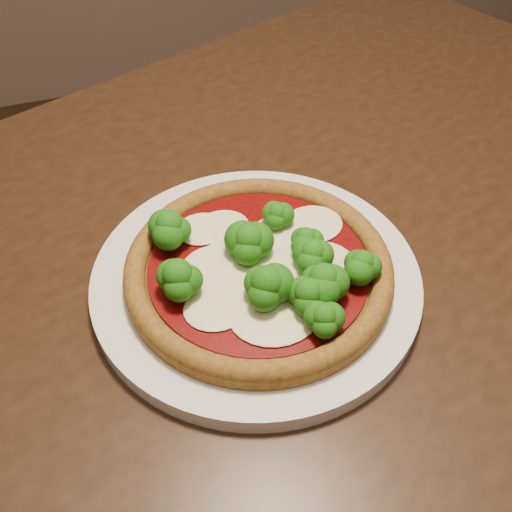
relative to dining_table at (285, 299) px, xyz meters
name	(u,v)px	position (x,y,z in m)	size (l,w,h in m)	color
dining_table	(285,299)	(0.00, 0.00, 0.00)	(1.56, 1.30, 0.75)	black
plate	(256,278)	(-0.05, -0.04, 0.10)	(0.32, 0.32, 0.02)	silver
pizza	(261,267)	(-0.05, -0.05, 0.12)	(0.26, 0.26, 0.06)	brown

